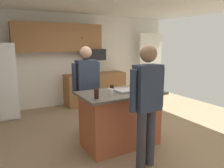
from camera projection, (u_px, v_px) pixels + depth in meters
floor at (121, 138)px, 4.14m from camera, size 7.04×7.04×0.00m
back_wall at (72, 60)px, 6.29m from camera, size 6.40×0.10×2.60m
french_door_window_panel at (150, 64)px, 7.23m from camera, size 0.90×0.06×2.00m
cabinet_run_upper at (59, 38)px, 5.81m from camera, size 2.40×0.38×0.75m
cabinet_run_lower at (95, 88)px, 6.47m from camera, size 1.80×0.63×0.90m
microwave_over_range at (94, 54)px, 6.29m from camera, size 0.56×0.40×0.32m
kitchen_island at (120, 118)px, 3.78m from camera, size 1.42×0.84×0.96m
person_guest_left at (87, 84)px, 4.16m from camera, size 0.57×0.23×1.73m
person_elder_center at (147, 99)px, 3.01m from camera, size 0.57×0.23×1.76m
mug_ceramic_white at (139, 84)px, 4.07m from camera, size 0.12×0.08×0.10m
glass_dark_ale at (112, 89)px, 3.64m from camera, size 0.07×0.07×0.14m
mug_blue_stoneware at (111, 92)px, 3.46m from camera, size 0.12×0.08×0.10m
glass_stout_tall at (96, 94)px, 3.24m from camera, size 0.07×0.07×0.15m
serving_tray at (128, 90)px, 3.71m from camera, size 0.44×0.30×0.04m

